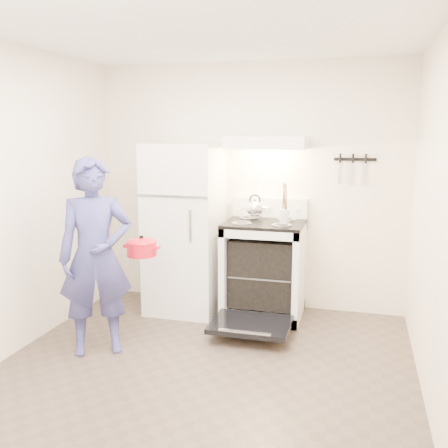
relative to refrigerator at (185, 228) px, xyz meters
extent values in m
plane|color=#4E4036|center=(0.58, -1.45, -0.85)|extent=(3.60, 3.60, 0.00)
cube|color=white|center=(0.58, 0.35, 0.40)|extent=(3.20, 0.02, 2.50)
cube|color=white|center=(0.00, 0.00, 0.00)|extent=(0.70, 0.70, 1.70)
cube|color=white|center=(0.81, 0.02, -0.39)|extent=(0.76, 0.65, 0.92)
cube|color=black|center=(0.81, 0.02, 0.09)|extent=(0.76, 0.65, 0.03)
cube|color=white|center=(0.81, 0.31, 0.20)|extent=(0.76, 0.07, 0.20)
cube|color=black|center=(0.81, -0.57, -0.72)|extent=(0.70, 0.54, 0.04)
cube|color=gray|center=(0.81, 0.02, -0.41)|extent=(0.60, 0.52, 0.01)
cube|color=white|center=(0.81, 0.10, 0.86)|extent=(0.76, 0.50, 0.12)
cube|color=black|center=(1.63, 0.33, 0.70)|extent=(0.40, 0.02, 0.03)
cylinder|color=#997859|center=(0.91, 0.07, -0.40)|extent=(0.32, 0.32, 0.02)
cylinder|color=silver|center=(1.03, -0.17, 0.20)|extent=(0.10, 0.10, 0.13)
imported|color=navy|center=(-0.36, -1.16, -0.04)|extent=(0.71, 0.64, 1.62)
camera|label=1|loc=(1.69, -4.68, 0.96)|focal=40.00mm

